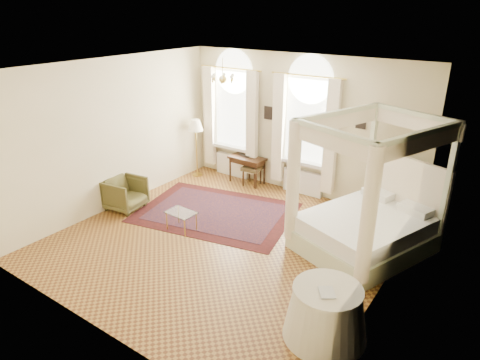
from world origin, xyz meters
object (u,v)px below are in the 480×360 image
object	(u,v)px
writing_desk	(247,161)
stool	(252,170)
nightstand	(391,209)
floor_lamp	(196,128)
coffee_table	(181,214)
canopy_bed	(364,222)
armchair	(125,194)
side_table	(326,313)

from	to	relation	value
writing_desk	stool	world-z (taller)	writing_desk
nightstand	floor_lamp	bearing A→B (deg)	-176.29
floor_lamp	coffee_table	bearing A→B (deg)	-55.71
nightstand	canopy_bed	bearing A→B (deg)	-93.60
stool	armchair	xyz separation A→B (m)	(-1.59, -2.77, -0.06)
coffee_table	canopy_bed	bearing A→B (deg)	22.88
nightstand	side_table	size ratio (longest dim) A/B	0.47
canopy_bed	nightstand	bearing A→B (deg)	86.40
nightstand	side_table	bearing A→B (deg)	-85.72
nightstand	writing_desk	size ratio (longest dim) A/B	0.57
writing_desk	stool	distance (m)	0.26
nightstand	writing_desk	xyz separation A→B (m)	(-3.70, -0.00, 0.33)
canopy_bed	nightstand	world-z (taller)	canopy_bed
floor_lamp	nightstand	bearing A→B (deg)	3.71
armchair	floor_lamp	xyz separation A→B (m)	(0.00, 2.49, 0.96)
writing_desk	floor_lamp	bearing A→B (deg)	-166.73
nightstand	stool	size ratio (longest dim) A/B	1.08
canopy_bed	floor_lamp	size ratio (longest dim) A/B	1.81
floor_lamp	side_table	xyz separation A→B (m)	(5.40, -3.65, -0.93)
canopy_bed	writing_desk	distance (m)	3.89
canopy_bed	armchair	bearing A→B (deg)	-164.91
nightstand	armchair	distance (m)	5.83
nightstand	armchair	world-z (taller)	armchair
canopy_bed	stool	xyz separation A→B (m)	(-3.42, 1.42, -0.15)
coffee_table	floor_lamp	bearing A→B (deg)	124.29
writing_desk	coffee_table	bearing A→B (deg)	-83.64
nightstand	floor_lamp	xyz separation A→B (m)	(-5.10, -0.33, 1.05)
canopy_bed	side_table	distance (m)	2.55
writing_desk	armchair	distance (m)	3.16
side_table	armchair	bearing A→B (deg)	167.83
stool	armchair	distance (m)	3.19
writing_desk	side_table	world-z (taller)	side_table
stool	floor_lamp	bearing A→B (deg)	-170.07
canopy_bed	floor_lamp	bearing A→B (deg)	167.20
floor_lamp	canopy_bed	bearing A→B (deg)	-12.80
canopy_bed	nightstand	size ratio (longest dim) A/B	5.17
canopy_bed	coffee_table	size ratio (longest dim) A/B	4.58
coffee_table	stool	bearing A→B (deg)	92.73
stool	armchair	world-z (taller)	armchair
coffee_table	side_table	xyz separation A→B (m)	(3.68, -1.13, 0.02)
side_table	coffee_table	bearing A→B (deg)	162.95
coffee_table	side_table	distance (m)	3.85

